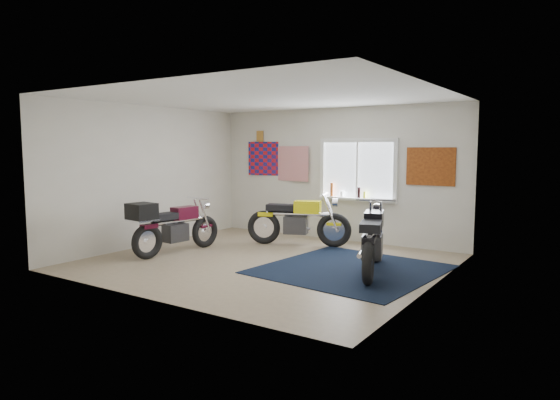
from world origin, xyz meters
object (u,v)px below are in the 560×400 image
Objects in this scene: navy_rug at (351,269)px; yellow_triumph at (298,222)px; black_chrome_bike at (372,242)px; maroon_tourer at (170,226)px.

yellow_triumph is (-1.70, 1.20, 0.45)m from navy_rug.
yellow_triumph reaches higher than navy_rug.
navy_rug is 0.58m from black_chrome_bike.
yellow_triumph is at bearing 144.78° from navy_rug.
maroon_tourer is at bearing 83.50° from black_chrome_bike.
yellow_triumph is 2.44m from maroon_tourer.
black_chrome_bike is 3.60m from maroon_tourer.
maroon_tourer is (-1.47, -1.94, 0.05)m from yellow_triumph.
yellow_triumph is 0.97× the size of black_chrome_bike.
black_chrome_bike is at bearing 2.55° from navy_rug.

